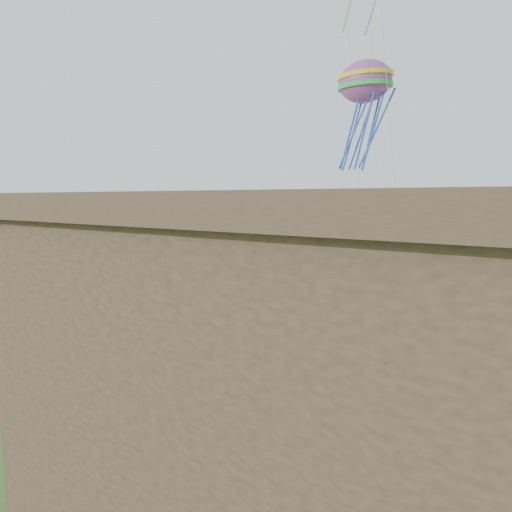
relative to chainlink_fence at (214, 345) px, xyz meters
The scene contains 6 objects.
ground 6.03m from the chainlink_fence, 90.00° to the right, with size 160.00×160.00×0.00m, color #2F5C1F.
sand_beach 16.01m from the chainlink_fence, 90.00° to the left, with size 72.00×20.00×0.02m, color tan.
ocean 60.00m from the chainlink_fence, 90.00° to the left, with size 160.00×68.00×0.02m, color slate.
chainlink_fence is the anchor object (origin of this frame).
picnic_table 3.60m from the chainlink_fence, 16.17° to the right, with size 1.68×1.27×0.71m, color brown, non-canonical shape.
octopus_kite 16.70m from the chainlink_fence, 78.71° to the left, with size 3.41×2.41×7.02m, color #FF3828, non-canonical shape.
Camera 1 is at (13.52, -9.52, 7.32)m, focal length 32.00 mm.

